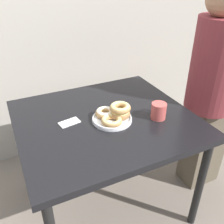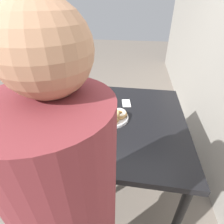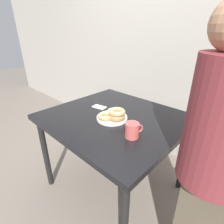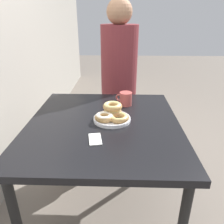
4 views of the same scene
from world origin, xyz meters
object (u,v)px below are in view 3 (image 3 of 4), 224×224
Objects in this scene: napkin at (99,107)px; coffee_mug at (132,130)px; dining_table at (114,124)px; person_figure at (217,160)px; donut_plate at (113,115)px.

coffee_mug is at bearing -19.27° from napkin.
napkin reaches higher than dining_table.
dining_table is 0.70× the size of person_figure.
napkin is at bearing 172.55° from person_figure.
napkin is at bearing 160.73° from coffee_mug.
dining_table is 4.12× the size of donut_plate.
donut_plate is 0.74m from person_figure.
napkin is (-0.51, 0.18, -0.05)m from coffee_mug.
napkin is (-0.25, 0.09, -0.04)m from donut_plate.
donut_plate is 1.97× the size of napkin.
dining_table is at bearing 153.41° from coffee_mug.
coffee_mug reaches higher than donut_plate.
donut_plate is at bearing -18.53° from napkin.
person_figure reaches higher than coffee_mug.
dining_table is 0.35m from coffee_mug.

